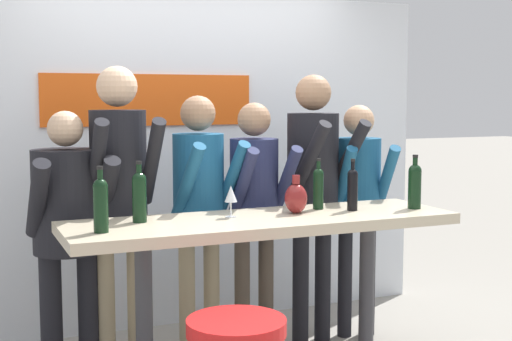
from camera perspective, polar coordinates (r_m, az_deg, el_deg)
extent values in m
cube|color=silver|center=(5.23, -5.69, 0.88)|extent=(3.78, 0.10, 2.41)
cube|color=#DB5114|center=(5.07, -8.48, 5.60)|extent=(1.50, 0.02, 0.36)
cube|color=beige|center=(3.94, 0.55, -4.18)|extent=(2.18, 0.64, 0.06)
cylinder|color=#333338|center=(3.84, -8.93, -11.83)|extent=(0.09, 0.09, 0.94)
cylinder|color=#333338|center=(4.36, 8.84, -9.68)|extent=(0.09, 0.09, 0.94)
cylinder|color=red|center=(3.23, -1.59, -12.40)|extent=(0.45, 0.45, 0.07)
cylinder|color=black|center=(4.40, -16.06, -11.26)|extent=(0.13, 0.13, 0.76)
cylinder|color=black|center=(4.44, -13.22, -11.01)|extent=(0.13, 0.13, 0.76)
cylinder|color=black|center=(4.27, -14.87, -2.38)|extent=(0.43, 0.43, 0.60)
sphere|color=#D6AD89|center=(4.23, -15.02, 3.25)|extent=(0.21, 0.21, 0.21)
cylinder|color=black|center=(4.09, -17.04, -2.20)|extent=(0.12, 0.38, 0.47)
cylinder|color=black|center=(4.17, -11.90, -1.91)|extent=(0.12, 0.38, 0.47)
cylinder|color=gray|center=(4.42, -11.91, -10.22)|extent=(0.11, 0.11, 0.88)
cylinder|color=gray|center=(4.46, -9.57, -10.03)|extent=(0.11, 0.11, 0.88)
cylinder|color=black|center=(4.29, -10.94, 0.09)|extent=(0.33, 0.33, 0.70)
sphere|color=#D6AD89|center=(4.27, -11.07, 6.62)|extent=(0.24, 0.24, 0.24)
cylinder|color=black|center=(4.09, -12.60, 0.48)|extent=(0.08, 0.41, 0.53)
cylinder|color=black|center=(4.16, -8.32, 0.65)|extent=(0.08, 0.41, 0.53)
cylinder|color=gray|center=(4.52, -5.54, -10.29)|extent=(0.10, 0.10, 0.80)
cylinder|color=gray|center=(4.60, -3.57, -10.00)|extent=(0.10, 0.10, 0.80)
cylinder|color=#19517A|center=(4.42, -4.62, -1.16)|extent=(0.36, 0.36, 0.63)
sphere|color=#9E7556|center=(4.38, -4.67, 4.59)|extent=(0.22, 0.22, 0.22)
cylinder|color=#19517A|center=(4.21, -5.47, -0.90)|extent=(0.13, 0.38, 0.49)
cylinder|color=#19517A|center=(4.35, -1.93, -0.65)|extent=(0.13, 0.38, 0.49)
cylinder|color=#473D33|center=(4.64, -1.11, -9.99)|extent=(0.10, 0.10, 0.78)
cylinder|color=#473D33|center=(4.71, 0.80, -9.74)|extent=(0.10, 0.10, 0.78)
cylinder|color=#23284C|center=(4.53, -0.15, -1.33)|extent=(0.32, 0.32, 0.62)
sphere|color=#9E7556|center=(4.50, -0.15, 4.12)|extent=(0.21, 0.21, 0.21)
cylinder|color=#23284C|center=(4.33, -1.05, -1.08)|extent=(0.09, 0.36, 0.47)
cylinder|color=#23284C|center=(4.46, 2.38, -0.88)|extent=(0.09, 0.36, 0.47)
cylinder|color=black|center=(4.81, 3.59, -8.89)|extent=(0.11, 0.11, 0.87)
cylinder|color=black|center=(4.92, 5.36, -8.56)|extent=(0.11, 0.11, 0.87)
cylinder|color=black|center=(4.73, 4.56, 0.42)|extent=(0.39, 0.39, 0.69)
sphere|color=#9E7556|center=(4.70, 4.61, 6.24)|extent=(0.23, 0.23, 0.23)
cylinder|color=black|center=(4.49, 4.23, 0.77)|extent=(0.15, 0.41, 0.52)
cylinder|color=black|center=(4.69, 7.38, 0.96)|extent=(0.15, 0.41, 0.52)
cylinder|color=black|center=(5.03, 7.13, -8.83)|extent=(0.10, 0.10, 0.77)
cylinder|color=black|center=(5.08, 8.95, -8.69)|extent=(0.10, 0.10, 0.77)
cylinder|color=#19517A|center=(4.93, 8.16, -0.96)|extent=(0.36, 0.36, 0.61)
sphere|color=tan|center=(4.89, 8.23, 3.99)|extent=(0.21, 0.21, 0.21)
cylinder|color=#19517A|center=(4.73, 7.10, -0.69)|extent=(0.15, 0.37, 0.47)
cylinder|color=#19517A|center=(4.83, 10.38, -0.61)|extent=(0.15, 0.37, 0.47)
cylinder|color=black|center=(4.22, 5.01, -1.68)|extent=(0.06, 0.06, 0.21)
sphere|color=black|center=(4.21, 5.02, -0.25)|extent=(0.06, 0.06, 0.06)
cylinder|color=black|center=(4.20, 5.02, 0.25)|extent=(0.02, 0.02, 0.07)
cylinder|color=black|center=(4.20, 5.03, 0.87)|extent=(0.03, 0.03, 0.02)
cylinder|color=black|center=(4.33, 12.57, -1.51)|extent=(0.08, 0.08, 0.23)
sphere|color=black|center=(4.31, 12.61, -0.03)|extent=(0.08, 0.08, 0.08)
cylinder|color=black|center=(4.31, 12.62, 0.50)|extent=(0.03, 0.03, 0.08)
cylinder|color=black|center=(4.31, 12.63, 1.13)|extent=(0.03, 0.03, 0.02)
cylinder|color=black|center=(4.19, 7.72, -1.75)|extent=(0.06, 0.06, 0.21)
sphere|color=black|center=(4.18, 7.74, -0.30)|extent=(0.06, 0.06, 0.06)
cylinder|color=black|center=(4.17, 7.75, 0.21)|extent=(0.02, 0.02, 0.08)
cylinder|color=black|center=(4.17, 7.76, 0.83)|extent=(0.03, 0.03, 0.02)
cylinder|color=black|center=(3.81, -9.31, -2.41)|extent=(0.08, 0.08, 0.23)
sphere|color=black|center=(3.80, -9.34, -0.71)|extent=(0.08, 0.08, 0.08)
cylinder|color=black|center=(3.80, -9.35, -0.11)|extent=(0.03, 0.03, 0.08)
cylinder|color=black|center=(3.79, -9.36, 0.63)|extent=(0.03, 0.03, 0.02)
cylinder|color=black|center=(3.56, -12.31, -3.05)|extent=(0.07, 0.07, 0.23)
sphere|color=black|center=(3.55, -12.35, -1.22)|extent=(0.07, 0.07, 0.07)
cylinder|color=black|center=(3.54, -12.37, -0.58)|extent=(0.03, 0.03, 0.08)
cylinder|color=black|center=(3.54, -12.38, 0.21)|extent=(0.03, 0.03, 0.02)
cylinder|color=silver|center=(3.93, -2.02, -3.73)|extent=(0.06, 0.06, 0.01)
cylinder|color=silver|center=(3.92, -2.02, -3.11)|extent=(0.01, 0.01, 0.08)
cone|color=silver|center=(3.91, -2.02, -1.87)|extent=(0.07, 0.07, 0.09)
ellipsoid|color=maroon|center=(4.06, 3.21, -2.26)|extent=(0.13, 0.13, 0.17)
cylinder|color=maroon|center=(4.05, 3.22, -0.71)|extent=(0.04, 0.04, 0.05)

